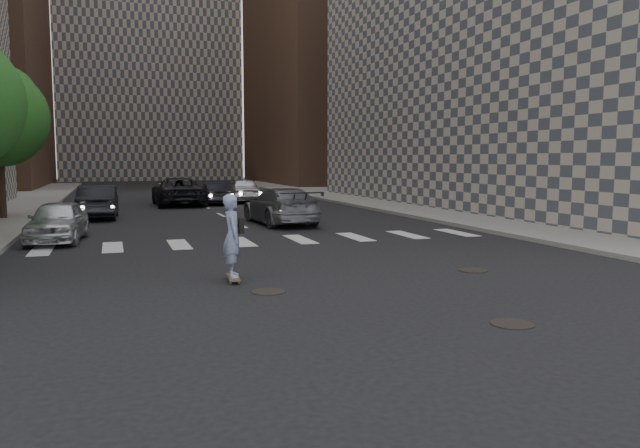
# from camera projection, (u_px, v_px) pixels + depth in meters

# --- Properties ---
(ground) EXTENTS (160.00, 160.00, 0.00)m
(ground) POSITION_uv_depth(u_px,v_px,m) (382.00, 298.00, 12.19)
(ground) COLOR black
(ground) RESTS_ON ground
(sidewalk_right) EXTENTS (13.00, 80.00, 0.15)m
(sidewalk_right) POSITION_uv_depth(u_px,v_px,m) (471.00, 205.00, 35.62)
(sidewalk_right) COLOR gray
(sidewalk_right) RESTS_ON ground
(building_right) EXTENTS (15.00, 33.00, 22.00)m
(building_right) POSITION_uv_depth(u_px,v_px,m) (554.00, 8.00, 34.31)
(building_right) COLOR #ADA08E
(building_right) RESTS_ON ground
(tower_right) EXTENTS (18.00, 24.00, 36.00)m
(tower_right) POSITION_uv_depth(u_px,v_px,m) (345.00, 19.00, 68.50)
(tower_right) COLOR brown
(tower_right) RESTS_ON ground
(manhole_a) EXTENTS (0.70, 0.70, 0.02)m
(manhole_a) POSITION_uv_depth(u_px,v_px,m) (512.00, 324.00, 10.21)
(manhole_a) COLOR black
(manhole_a) RESTS_ON ground
(manhole_b) EXTENTS (0.70, 0.70, 0.02)m
(manhole_b) POSITION_uv_depth(u_px,v_px,m) (268.00, 292.00, 12.69)
(manhole_b) COLOR black
(manhole_b) RESTS_ON ground
(manhole_c) EXTENTS (0.70, 0.70, 0.02)m
(manhole_c) POSITION_uv_depth(u_px,v_px,m) (473.00, 270.00, 15.12)
(manhole_c) COLOR black
(manhole_c) RESTS_ON ground
(skateboarder) EXTENTS (0.52, 0.99, 1.93)m
(skateboarder) POSITION_uv_depth(u_px,v_px,m) (233.00, 236.00, 13.72)
(skateboarder) COLOR brown
(skateboarder) RESTS_ON ground
(silver_sedan) EXTENTS (2.00, 4.12, 1.36)m
(silver_sedan) POSITION_uv_depth(u_px,v_px,m) (58.00, 221.00, 20.34)
(silver_sedan) COLOR silver
(silver_sedan) RESTS_ON ground
(traffic_car_a) EXTENTS (1.78, 4.63, 1.51)m
(traffic_car_a) POSITION_uv_depth(u_px,v_px,m) (98.00, 202.00, 28.31)
(traffic_car_a) COLOR black
(traffic_car_a) RESTS_ON ground
(traffic_car_b) EXTENTS (2.41, 5.34, 1.52)m
(traffic_car_b) POSITION_uv_depth(u_px,v_px,m) (281.00, 206.00, 25.85)
(traffic_car_b) COLOR slate
(traffic_car_b) RESTS_ON ground
(traffic_car_c) EXTENTS (2.80, 5.91, 1.63)m
(traffic_car_c) POSITION_uv_depth(u_px,v_px,m) (178.00, 191.00, 36.23)
(traffic_car_c) COLOR black
(traffic_car_c) RESTS_ON ground
(traffic_car_d) EXTENTS (2.26, 4.70, 1.55)m
(traffic_car_d) POSITION_uv_depth(u_px,v_px,m) (243.00, 190.00, 38.90)
(traffic_car_d) COLOR silver
(traffic_car_d) RESTS_ON ground
(traffic_car_e) EXTENTS (1.39, 3.99, 1.31)m
(traffic_car_e) POSITION_uv_depth(u_px,v_px,m) (215.00, 193.00, 37.01)
(traffic_car_e) COLOR black
(traffic_car_e) RESTS_ON ground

